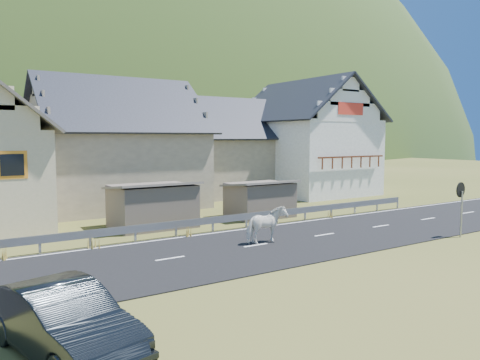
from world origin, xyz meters
TOP-DOWN VIEW (x-y plane):
  - ground at (0.00, 0.00)m, footprint 160.00×160.00m
  - road at (0.00, 0.00)m, footprint 60.00×7.00m
  - lane_markings at (0.00, 0.00)m, footprint 60.00×6.60m
  - guardrail at (-0.00, 3.68)m, footprint 28.10×0.09m
  - shed_left at (-2.00, 6.50)m, footprint 4.30×3.30m
  - shed_right at (4.50, 6.00)m, footprint 3.80×2.90m
  - house_stone_a at (-1.00, 15.00)m, footprint 10.80×9.80m
  - house_stone_b at (9.00, 17.00)m, footprint 9.80×8.80m
  - house_white at (15.00, 14.00)m, footprint 8.80×10.80m
  - horse at (0.65, 0.11)m, footprint 1.01×1.96m
  - car at (-9.23, -5.97)m, footprint 2.66×4.90m
  - traffic_mirror at (9.12, -3.66)m, footprint 0.72×0.22m

SIDE VIEW (x-z plane):
  - ground at x=0.00m, z-range 0.00..0.00m
  - road at x=0.00m, z-range 0.00..0.04m
  - lane_markings at x=0.00m, z-range 0.04..0.05m
  - guardrail at x=0.00m, z-range 0.19..0.94m
  - car at x=-9.23m, z-range 0.00..1.53m
  - horse at x=0.65m, z-range 0.04..1.64m
  - shed_right at x=4.50m, z-range -0.10..2.10m
  - shed_left at x=-2.00m, z-range -0.10..2.30m
  - traffic_mirror at x=9.12m, z-range 0.60..3.19m
  - house_stone_b at x=9.00m, z-range 0.19..8.29m
  - house_stone_a at x=-1.00m, z-range 0.18..9.08m
  - house_white at x=15.00m, z-range 0.21..9.91m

